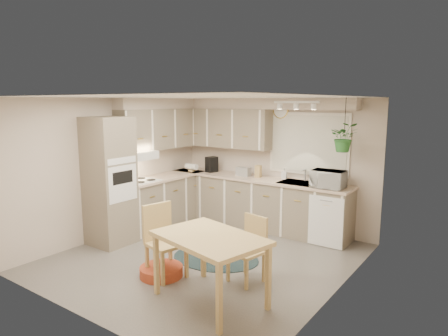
{
  "coord_description": "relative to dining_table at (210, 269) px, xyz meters",
  "views": [
    {
      "loc": [
        3.56,
        -4.5,
        2.33
      ],
      "look_at": [
        -0.04,
        0.55,
        1.3
      ],
      "focal_mm": 32.0,
      "sensor_mm": 36.0,
      "label": 1
    }
  ],
  "objects": [
    {
      "name": "counter_left",
      "position": [
        -2.56,
        1.88,
        0.52
      ],
      "size": [
        0.64,
        1.89,
        0.04
      ],
      "primitive_type": "cube",
      "color": "beige",
      "rests_on": "base_cab_left"
    },
    {
      "name": "soffit_back",
      "position": [
        -1.07,
        2.95,
        1.9
      ],
      "size": [
        3.6,
        0.3,
        0.2
      ],
      "primitive_type": "cube",
      "color": "beige",
      "rests_on": "wall_back"
    },
    {
      "name": "ceiling",
      "position": [
        -0.87,
        1.0,
        2.0
      ],
      "size": [
        4.2,
        4.2,
        0.0
      ],
      "primitive_type": "plane",
      "color": "white",
      "rests_on": "wall_back"
    },
    {
      "name": "chair_back",
      "position": [
        0.06,
        0.69,
        0.03
      ],
      "size": [
        0.48,
        0.48,
        0.86
      ],
      "primitive_type": "cube",
      "rotation": [
        0.0,
        0.0,
        2.95
      ],
      "color": "tan",
      "rests_on": "floor"
    },
    {
      "name": "wall_front",
      "position": [
        -0.87,
        -1.1,
        0.8
      ],
      "size": [
        4.0,
        0.04,
        2.4
      ],
      "primitive_type": "cube",
      "color": "beige",
      "rests_on": "floor"
    },
    {
      "name": "pet_bed",
      "position": [
        -0.96,
        0.17,
        -0.34
      ],
      "size": [
        0.6,
        0.6,
        0.13
      ],
      "primitive_type": "cylinder",
      "rotation": [
        0.0,
        0.0,
        0.03
      ],
      "color": "#B33F23",
      "rests_on": "floor"
    },
    {
      "name": "upper_cab_back",
      "position": [
        -1.87,
        2.93,
        1.42
      ],
      "size": [
        2.0,
        0.35,
        0.75
      ],
      "primitive_type": "cube",
      "color": "gray",
      "rests_on": "wall_back"
    },
    {
      "name": "cooktop",
      "position": [
        -2.55,
        1.3,
        0.54
      ],
      "size": [
        0.52,
        0.58,
        0.02
      ],
      "primitive_type": "cube",
      "color": "white",
      "rests_on": "counter_left"
    },
    {
      "name": "base_cab_back",
      "position": [
        -1.07,
        2.8,
        0.05
      ],
      "size": [
        3.6,
        0.6,
        0.9
      ],
      "primitive_type": "cube",
      "color": "gray",
      "rests_on": "floor"
    },
    {
      "name": "wall_right",
      "position": [
        1.13,
        1.0,
        0.8
      ],
      "size": [
        0.04,
        4.2,
        2.4
      ],
      "primitive_type": "cube",
      "color": "beige",
      "rests_on": "floor"
    },
    {
      "name": "base_cab_left",
      "position": [
        -2.57,
        1.88,
        0.05
      ],
      "size": [
        0.6,
        1.85,
        0.9
      ],
      "primitive_type": "cube",
      "color": "gray",
      "rests_on": "floor"
    },
    {
      "name": "window_blinds",
      "position": [
        -0.17,
        3.07,
        1.2
      ],
      "size": [
        1.4,
        0.02,
        1.0
      ],
      "primitive_type": "cube",
      "color": "silver",
      "rests_on": "wall_back"
    },
    {
      "name": "chair_left",
      "position": [
        -0.88,
        0.19,
        0.09
      ],
      "size": [
        0.55,
        0.55,
        0.98
      ],
      "primitive_type": "cube",
      "rotation": [
        0.0,
        0.0,
        -1.79
      ],
      "color": "tan",
      "rests_on": "floor"
    },
    {
      "name": "coffee_maker",
      "position": [
        -2.1,
        2.8,
        0.69
      ],
      "size": [
        0.22,
        0.25,
        0.31
      ],
      "primitive_type": "cube",
      "rotation": [
        0.0,
        0.0,
        -0.25
      ],
      "color": "black",
      "rests_on": "counter_back"
    },
    {
      "name": "wall_clock",
      "position": [
        -0.72,
        3.07,
        1.78
      ],
      "size": [
        0.3,
        0.03,
        0.3
      ],
      "primitive_type": "cylinder",
      "rotation": [
        1.57,
        0.0,
        0.0
      ],
      "color": "gold",
      "rests_on": "wall_back"
    },
    {
      "name": "knife_block",
      "position": [
        -1.05,
        2.85,
        0.65
      ],
      "size": [
        0.11,
        0.11,
        0.23
      ],
      "primitive_type": "cube",
      "rotation": [
        0.0,
        0.0,
        0.06
      ],
      "color": "tan",
      "rests_on": "counter_back"
    },
    {
      "name": "window_frame",
      "position": [
        -0.17,
        3.08,
        1.2
      ],
      "size": [
        1.5,
        0.02,
        1.1
      ],
      "primitive_type": "cube",
      "color": "white",
      "rests_on": "wall_back"
    },
    {
      "name": "soap_bottle",
      "position": [
        -0.56,
        2.95,
        0.58
      ],
      "size": [
        0.14,
        0.22,
        0.1
      ],
      "primitive_type": "imported",
      "rotation": [
        0.0,
        0.0,
        0.25
      ],
      "color": "white",
      "rests_on": "counter_back"
    },
    {
      "name": "microwave",
      "position": [
        0.37,
        2.7,
        0.72
      ],
      "size": [
        0.53,
        0.3,
        0.36
      ],
      "primitive_type": "imported",
      "rotation": [
        0.0,
        0.0,
        0.02
      ],
      "color": "white",
      "rests_on": "counter_back"
    },
    {
      "name": "wall_back",
      "position": [
        -0.87,
        3.1,
        0.8
      ],
      "size": [
        4.0,
        0.04,
        2.4
      ],
      "primitive_type": "cube",
      "color": "beige",
      "rests_on": "floor"
    },
    {
      "name": "range_hood",
      "position": [
        -2.57,
        1.3,
        1.0
      ],
      "size": [
        0.4,
        0.6,
        0.14
      ],
      "primitive_type": "cube",
      "color": "white",
      "rests_on": "upper_cab_left"
    },
    {
      "name": "oven_stack",
      "position": [
        -2.55,
        0.63,
        0.65
      ],
      "size": [
        0.65,
        0.65,
        2.1
      ],
      "primitive_type": "cube",
      "color": "gray",
      "rests_on": "floor"
    },
    {
      "name": "soffit_left",
      "position": [
        -2.72,
        2.0,
        1.9
      ],
      "size": [
        0.3,
        2.0,
        0.2
      ],
      "primitive_type": "cube",
      "color": "beige",
      "rests_on": "wall_left"
    },
    {
      "name": "upper_cab_left",
      "position": [
        -2.7,
        2.0,
        1.42
      ],
      "size": [
        0.35,
        2.0,
        0.75
      ],
      "primitive_type": "cube",
      "color": "gray",
      "rests_on": "wall_left"
    },
    {
      "name": "wall_left",
      "position": [
        -2.87,
        1.0,
        0.8
      ],
      "size": [
        0.04,
        4.2,
        2.4
      ],
      "primitive_type": "cube",
      "color": "beige",
      "rests_on": "floor"
    },
    {
      "name": "counter_back",
      "position": [
        -1.07,
        2.79,
        0.52
      ],
      "size": [
        3.64,
        0.64,
        0.04
      ],
      "primitive_type": "cube",
      "color": "beige",
      "rests_on": "base_cab_back"
    },
    {
      "name": "wall_oven_face",
      "position": [
        -2.23,
        0.63,
        0.65
      ],
      "size": [
        0.02,
        0.56,
        0.58
      ],
      "primitive_type": "cube",
      "color": "white",
      "rests_on": "oven_stack"
    },
    {
      "name": "dining_table",
      "position": [
        0.0,
        0.0,
        0.0
      ],
      "size": [
        1.44,
        1.11,
        0.81
      ],
      "primitive_type": "cube",
      "rotation": [
        0.0,
        0.0,
        -0.22
      ],
      "color": "tan",
      "rests_on": "floor"
    },
    {
      "name": "hanging_plant",
      "position": [
        0.6,
        2.7,
        1.33
      ],
      "size": [
        0.57,
        0.59,
        0.36
      ],
      "primitive_type": "imported",
      "rotation": [
        0.0,
        0.0,
        0.41
      ],
      "color": "#2A6A2B",
      "rests_on": "ceiling"
    },
    {
      "name": "dishwasher_front",
      "position": [
        0.43,
        2.49,
        0.02
      ],
      "size": [
        0.58,
        0.02,
        0.83
      ],
      "primitive_type": "cube",
      "color": "white",
      "rests_on": "base_cab_back"
    },
    {
      "name": "toaster",
      "position": [
        -1.35,
        2.82,
        0.62
      ],
      "size": [
        0.27,
        0.16,
        0.16
      ],
      "primitive_type": "cube",
      "rotation": [
        0.0,
        0.0,
        0.01
      ],
      "color": "#A7AAAF",
      "rests_on": "counter_back"
    },
    {
      "name": "track_light_bar",
      "position": [
        -0.17,
        2.55,
        1.93
      ],
      "size": [
        0.8,
        0.04,
        0.04
      ],
      "primitive_type": "cube",
      "color": "white",
      "rests_on": "ceiling"
    },
    {
      "name": "floor",
      "position": [
        -0.87,
        1.0,
        -0.4
      ],
      "size": [
        4.2,
        4.2,
        0.0
      ],
      "primitive_type": "plane",
      "color": "#69645C",
      "rests_on": "ground"
    },
    {
      "name": "braided_rug",
      "position": [
        -0.73,
        1.09,
        -0.4
      ],
      "size": [
        1.5,
        1.23,
        0.01
      ],
      "primitive_type": "ellipsoid",
      "rotation": [
        0.0,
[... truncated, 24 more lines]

